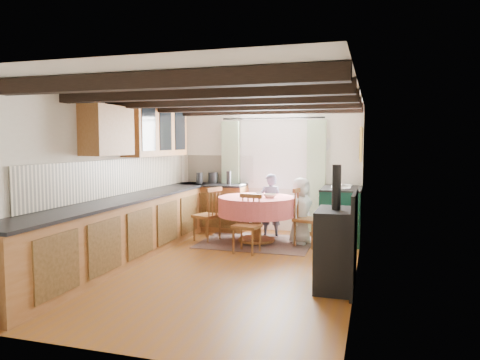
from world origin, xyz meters
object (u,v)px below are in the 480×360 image
(chair_near, at_px, (247,224))
(child_far, at_px, (270,205))
(chair_left, at_px, (207,214))
(child_right, at_px, (301,211))
(cast_iron_stove, at_px, (336,227))
(chair_right, at_px, (308,217))
(dining_table, at_px, (257,220))
(cup, at_px, (259,195))
(aga_range, at_px, (341,214))

(chair_near, height_order, child_far, child_far)
(chair_left, distance_m, child_right, 1.65)
(cast_iron_stove, distance_m, child_right, 2.39)
(chair_right, bearing_deg, dining_table, 107.01)
(chair_left, relative_size, chair_right, 0.98)
(dining_table, bearing_deg, chair_left, -174.86)
(child_far, relative_size, child_right, 1.02)
(chair_near, xyz_separation_m, child_right, (0.71, 0.90, 0.11))
(child_far, relative_size, cup, 12.44)
(dining_table, height_order, child_far, child_far)
(chair_right, relative_size, cast_iron_stove, 0.66)
(chair_left, relative_size, cup, 10.22)
(aga_range, xyz_separation_m, child_right, (-0.66, -0.36, 0.08))
(dining_table, distance_m, aga_range, 1.49)
(aga_range, bearing_deg, chair_left, -165.56)
(dining_table, relative_size, chair_right, 1.36)
(dining_table, relative_size, child_right, 1.16)
(dining_table, bearing_deg, child_far, 79.11)
(aga_range, xyz_separation_m, cast_iron_stove, (0.11, -2.62, 0.25))
(aga_range, height_order, child_far, child_far)
(child_far, bearing_deg, child_right, 128.73)
(child_right, bearing_deg, chair_right, -117.36)
(chair_left, bearing_deg, child_far, 142.97)
(child_right, bearing_deg, chair_left, 117.11)
(chair_near, relative_size, chair_right, 0.94)
(aga_range, bearing_deg, child_right, -151.07)
(aga_range, height_order, cast_iron_stove, cast_iron_stove)
(chair_right, relative_size, cup, 10.44)
(dining_table, height_order, cast_iron_stove, cast_iron_stove)
(chair_near, relative_size, cast_iron_stove, 0.63)
(dining_table, xyz_separation_m, cast_iron_stove, (1.51, -2.11, 0.34))
(chair_near, distance_m, cup, 0.80)
(dining_table, relative_size, cast_iron_stove, 0.90)
(cast_iron_stove, bearing_deg, aga_range, 92.40)
(aga_range, xyz_separation_m, cup, (-1.35, -0.56, 0.36))
(aga_range, relative_size, child_right, 0.93)
(dining_table, xyz_separation_m, aga_range, (1.40, 0.51, 0.09))
(dining_table, relative_size, cup, 14.15)
(chair_left, bearing_deg, aga_range, 123.81)
(chair_left, relative_size, child_right, 0.84)
(chair_left, bearing_deg, cup, 111.24)
(aga_range, distance_m, cast_iron_stove, 2.63)
(cast_iron_stove, bearing_deg, dining_table, 125.58)
(dining_table, relative_size, aga_range, 1.26)
(cast_iron_stove, relative_size, child_right, 1.30)
(chair_left, xyz_separation_m, child_right, (1.63, 0.23, 0.09))
(cast_iron_stove, bearing_deg, chair_near, 137.34)
(dining_table, xyz_separation_m, chair_left, (-0.89, -0.08, 0.08))
(chair_right, bearing_deg, aga_range, -26.23)
(chair_left, relative_size, cast_iron_stove, 0.65)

